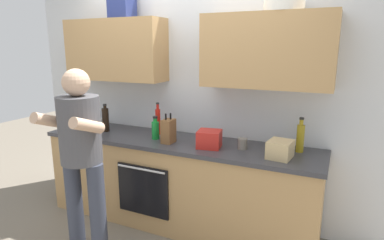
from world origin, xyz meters
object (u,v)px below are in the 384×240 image
bottle_oil (300,137)px  bottle_hotsauce (158,121)px  grocery_bag_crisps (209,139)px  bottle_wine (73,121)px  bottle_soy (106,119)px  knife_block (168,131)px  person_standing (81,150)px  grocery_bag_bread (280,149)px  cup_coffee (99,123)px  bottle_soda (155,129)px  cup_stoneware (243,144)px  bottle_syrup (90,126)px

bottle_oil → bottle_hotsauce: bottle_hotsauce is taller
grocery_bag_crisps → bottle_wine: bearing=-178.3°
bottle_soy → knife_block: bearing=-6.2°
person_standing → grocery_bag_crisps: person_standing is taller
grocery_bag_crisps → bottle_oil: bearing=15.6°
bottle_oil → grocery_bag_bread: 0.27m
bottle_oil → bottle_soy: bearing=-175.6°
knife_block → bottle_hotsauce: bearing=137.9°
bottle_wine → cup_coffee: size_ratio=2.86×
cup_coffee → grocery_bag_bread: size_ratio=0.40×
cup_coffee → bottle_wine: bearing=-120.1°
bottle_wine → grocery_bag_crisps: size_ratio=1.19×
bottle_oil → grocery_bag_bread: (-0.13, -0.23, -0.06)m
bottle_soda → bottle_hotsauce: bearing=112.8°
person_standing → cup_coffee: size_ratio=18.82×
cup_stoneware → grocery_bag_crisps: (-0.30, -0.08, 0.03)m
bottle_syrup → grocery_bag_bread: bottle_syrup is taller
bottle_soda → knife_block: size_ratio=0.81×
cup_stoneware → knife_block: (-0.71, -0.11, 0.07)m
bottle_soda → grocery_bag_bread: (1.24, -0.05, -0.03)m
bottle_syrup → person_standing: bearing=-52.6°
bottle_soy → bottle_hotsauce: size_ratio=0.90×
bottle_soy → bottle_syrup: bearing=-118.8°
bottle_syrup → knife_block: knife_block is taller
bottle_soda → bottle_wine: (-1.02, -0.08, 0.00)m
cup_stoneware → grocery_bag_bread: grocery_bag_bread is taller
cup_stoneware → grocery_bag_bread: bearing=-15.0°
person_standing → knife_block: person_standing is taller
grocery_bag_crisps → bottle_soda: bearing=177.3°
cup_coffee → grocery_bag_bread: (2.12, -0.22, 0.03)m
bottle_wine → bottle_hotsauce: bearing=14.5°
person_standing → cup_coffee: 1.13m
bottle_syrup → cup_coffee: (-0.13, 0.31, -0.04)m
person_standing → grocery_bag_crisps: (0.85, 0.74, 0.01)m
bottle_soda → bottle_oil: 1.38m
bottle_wine → cup_coffee: 0.30m
bottle_hotsauce → grocery_bag_crisps: 0.70m
person_standing → bottle_wine: (-0.77, 0.69, 0.03)m
bottle_soda → bottle_hotsauce: bottle_hotsauce is taller
bottle_soy → bottle_hotsauce: bottle_hotsauce is taller
cup_stoneware → grocery_bag_crisps: 0.31m
knife_block → bottle_oil: bearing=11.8°
bottle_syrup → bottle_soy: (0.09, 0.16, 0.05)m
grocery_bag_bread → grocery_bag_crisps: bearing=178.4°
bottle_hotsauce → grocery_bag_bread: bearing=-9.3°
bottle_soy → grocery_bag_crisps: size_ratio=1.45×
grocery_bag_crisps → person_standing: bearing=-139.0°
bottle_soy → bottle_wine: size_ratio=1.22×
bottle_wine → person_standing: bearing=-41.9°
bottle_soda → bottle_hotsauce: size_ratio=0.69×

